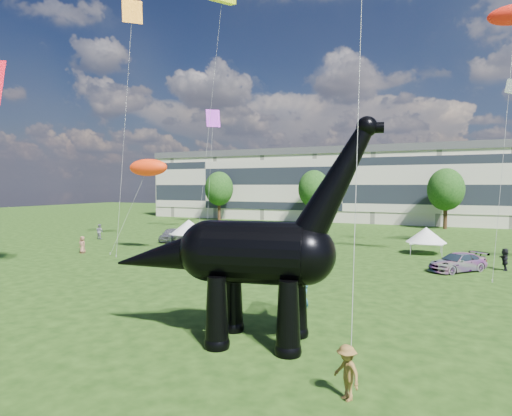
% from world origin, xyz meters
% --- Properties ---
extents(ground, '(220.00, 220.00, 0.00)m').
position_xyz_m(ground, '(0.00, 0.00, 0.00)').
color(ground, '#16330C').
rests_on(ground, ground).
extents(terrace_row, '(78.00, 11.00, 12.00)m').
position_xyz_m(terrace_row, '(-8.00, 62.00, 6.00)').
color(terrace_row, beige).
rests_on(terrace_row, ground).
extents(tree_far_left, '(5.20, 5.20, 9.44)m').
position_xyz_m(tree_far_left, '(-30.00, 53.00, 6.29)').
color(tree_far_left, '#382314').
rests_on(tree_far_left, ground).
extents(tree_mid_left, '(5.20, 5.20, 9.44)m').
position_xyz_m(tree_mid_left, '(-12.00, 53.00, 6.29)').
color(tree_mid_left, '#382314').
rests_on(tree_mid_left, ground).
extents(tree_mid_right, '(5.20, 5.20, 9.44)m').
position_xyz_m(tree_mid_right, '(8.00, 53.00, 6.29)').
color(tree_mid_right, '#382314').
rests_on(tree_mid_right, ground).
extents(dinosaur_sculpture, '(11.41, 3.98, 9.29)m').
position_xyz_m(dinosaur_sculpture, '(1.13, 0.05, 3.51)').
color(dinosaur_sculpture, black).
rests_on(dinosaur_sculpture, ground).
extents(car_silver, '(3.00, 4.76, 1.51)m').
position_xyz_m(car_silver, '(-20.33, 24.72, 0.76)').
color(car_silver, '#B2B2B7').
rests_on(car_silver, ground).
extents(car_grey, '(4.48, 2.63, 1.40)m').
position_xyz_m(car_grey, '(-12.45, 25.73, 0.70)').
color(car_grey, slate).
rests_on(car_grey, ground).
extents(car_white, '(6.43, 4.39, 1.63)m').
position_xyz_m(car_white, '(-8.05, 24.46, 0.82)').
color(car_white, silver).
rests_on(car_white, ground).
extents(car_dark, '(4.59, 4.75, 1.36)m').
position_xyz_m(car_dark, '(9.22, 19.30, 0.68)').
color(car_dark, '#595960').
rests_on(car_dark, ground).
extents(gazebo_near, '(3.78, 3.78, 2.50)m').
position_xyz_m(gazebo_near, '(6.65, 27.05, 1.76)').
color(gazebo_near, white).
rests_on(gazebo_near, ground).
extents(gazebo_left, '(5.08, 5.08, 2.71)m').
position_xyz_m(gazebo_left, '(-16.95, 23.22, 1.90)').
color(gazebo_left, silver).
rests_on(gazebo_left, ground).
extents(visitors, '(52.77, 39.55, 1.86)m').
position_xyz_m(visitors, '(-5.09, 15.82, 0.86)').
color(visitors, '#307678').
rests_on(visitors, ground).
extents(kites, '(66.57, 44.93, 26.75)m').
position_xyz_m(kites, '(-0.98, 22.99, 15.03)').
color(kites, red).
rests_on(kites, ground).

